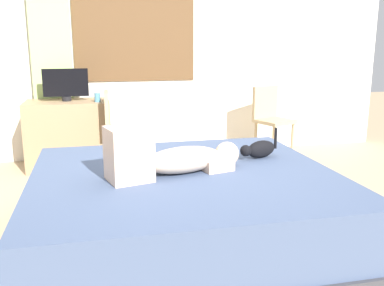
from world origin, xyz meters
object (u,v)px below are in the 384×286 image
Objects in this scene: person_lying at (170,157)px; tv_monitor at (66,84)px; desk at (69,134)px; cat at (259,149)px; cup at (97,97)px; chair_spare at (271,116)px; bed at (184,208)px; chair_by_desk at (117,124)px.

tv_monitor is (-0.76, 2.18, 0.30)m from person_lying.
desk is (-0.76, 2.18, -0.26)m from person_lying.
cat is at bearing 19.28° from person_lying.
cup is (0.33, -0.15, -0.13)m from tv_monitor.
bed is at bearing -126.37° from chair_spare.
cat is (0.63, 0.24, 0.33)m from bed.
bed is at bearing -75.32° from cup.
cat is at bearing -57.00° from cup.
tv_monitor is at bearing 180.00° from desk.
cup is at bearing 147.52° from chair_by_desk.
bed is 2.33m from desk.
chair_spare is at bearing 3.32° from chair_by_desk.
desk is 0.55m from tv_monitor.
bed is 2.42m from tv_monitor.
person_lying is 1.04× the size of desk.
person_lying is (-0.10, -0.02, 0.37)m from bed.
desk is 1.05× the size of chair_by_desk.
person_lying is 1.95× the size of tv_monitor.
desk is at bearing 111.54° from bed.
bed is 2.39× the size of chair_spare.
tv_monitor is 0.56× the size of chair_spare.
chair_by_desk is 1.00× the size of chair_spare.
desk is 0.60m from chair_by_desk.
chair_spare is (2.33, -0.17, -0.41)m from tv_monitor.
chair_spare is at bearing -4.08° from desk.
chair_by_desk is 1.81m from chair_spare.
chair_spare is (2.33, -0.17, 0.14)m from desk.
chair_by_desk is (-0.34, 1.89, 0.25)m from bed.
bed is 2.29× the size of desk.
tv_monitor is 0.38m from cup.
cup is 0.11× the size of chair_spare.
cat is at bearing -115.61° from chair_spare.
cup is (0.33, -0.15, 0.42)m from desk.
chair_by_desk is at bearing -27.75° from desk.
cup reaches higher than bed.
cat is 0.39× the size of chair_spare.
chair_spare is at bearing -0.43° from cup.
bed is 21.72× the size of cup.
cat is 2.13m from cup.
person_lying reaches higher than bed.
cup is (-0.43, 2.03, 0.16)m from person_lying.
tv_monitor is at bearing 109.14° from person_lying.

